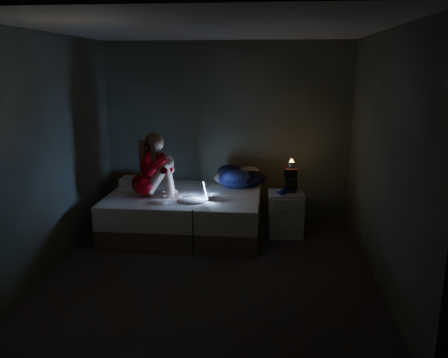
# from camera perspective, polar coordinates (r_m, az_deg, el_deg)

# --- Properties ---
(floor) EXTENTS (3.60, 3.80, 0.02)m
(floor) POSITION_cam_1_polar(r_m,az_deg,el_deg) (5.33, -1.66, -11.06)
(floor) COLOR #2C2724
(floor) RESTS_ON ground
(ceiling) EXTENTS (3.60, 3.80, 0.02)m
(ceiling) POSITION_cam_1_polar(r_m,az_deg,el_deg) (4.85, -1.88, 18.31)
(ceiling) COLOR silver
(ceiling) RESTS_ON ground
(wall_back) EXTENTS (3.60, 0.02, 2.60)m
(wall_back) POSITION_cam_1_polar(r_m,az_deg,el_deg) (6.80, 0.36, 5.93)
(wall_back) COLOR #34392F
(wall_back) RESTS_ON ground
(wall_front) EXTENTS (3.60, 0.02, 2.60)m
(wall_front) POSITION_cam_1_polar(r_m,az_deg,el_deg) (3.09, -6.42, -3.71)
(wall_front) COLOR #34392F
(wall_front) RESTS_ON ground
(wall_left) EXTENTS (0.02, 3.80, 2.60)m
(wall_left) POSITION_cam_1_polar(r_m,az_deg,el_deg) (5.46, -20.97, 3.09)
(wall_left) COLOR #34392F
(wall_left) RESTS_ON ground
(wall_right) EXTENTS (0.02, 3.80, 2.60)m
(wall_right) POSITION_cam_1_polar(r_m,az_deg,el_deg) (5.02, 19.21, 2.37)
(wall_right) COLOR #34392F
(wall_right) RESTS_ON ground
(bed) EXTENTS (2.03, 1.52, 0.56)m
(bed) POSITION_cam_1_polar(r_m,az_deg,el_deg) (6.31, -4.89, -4.27)
(bed) COLOR silver
(bed) RESTS_ON ground
(pillow) EXTENTS (0.45, 0.32, 0.13)m
(pillow) POSITION_cam_1_polar(r_m,az_deg,el_deg) (6.68, -10.74, -0.37)
(pillow) COLOR white
(pillow) RESTS_ON bed
(woman) EXTENTS (0.60, 0.46, 0.86)m
(woman) POSITION_cam_1_polar(r_m,az_deg,el_deg) (6.04, -9.90, 1.71)
(woman) COLOR maroon
(woman) RESTS_ON bed
(laptop) EXTENTS (0.37, 0.30, 0.23)m
(laptop) POSITION_cam_1_polar(r_m,az_deg,el_deg) (5.91, -3.59, -1.51)
(laptop) COLOR black
(laptop) RESTS_ON bed
(clothes_pile) EXTENTS (0.65, 0.57, 0.33)m
(clothes_pile) POSITION_cam_1_polar(r_m,az_deg,el_deg) (6.53, 1.57, 0.43)
(clothes_pile) COLOR navy
(clothes_pile) RESTS_ON bed
(nightstand) EXTENTS (0.48, 0.43, 0.60)m
(nightstand) POSITION_cam_1_polar(r_m,az_deg,el_deg) (6.24, 7.68, -4.34)
(nightstand) COLOR silver
(nightstand) RESTS_ON ground
(book_stack) EXTENTS (0.19, 0.25, 0.34)m
(book_stack) POSITION_cam_1_polar(r_m,az_deg,el_deg) (6.20, 8.32, 0.03)
(book_stack) COLOR black
(book_stack) RESTS_ON nightstand
(candle) EXTENTS (0.07, 0.07, 0.08)m
(candle) POSITION_cam_1_polar(r_m,az_deg,el_deg) (6.15, 8.39, 1.93)
(candle) COLOR beige
(candle) RESTS_ON book_stack
(phone) EXTENTS (0.11, 0.15, 0.01)m
(phone) POSITION_cam_1_polar(r_m,az_deg,el_deg) (6.11, 7.06, -1.72)
(phone) COLOR black
(phone) RESTS_ON nightstand
(blue_orb) EXTENTS (0.08, 0.08, 0.08)m
(blue_orb) POSITION_cam_1_polar(r_m,az_deg,el_deg) (6.03, 7.29, -1.58)
(blue_orb) COLOR navy
(blue_orb) RESTS_ON nightstand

